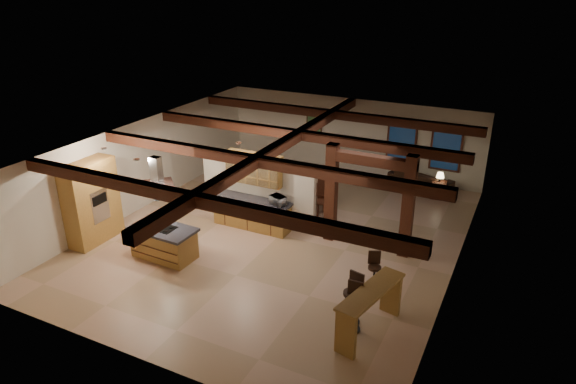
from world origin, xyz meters
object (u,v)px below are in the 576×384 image
object	(u,v)px
dining_table	(303,196)
sofa	(421,180)
bar_counter	(370,304)
kitchen_island	(164,242)

from	to	relation	value
dining_table	sofa	xyz separation A→B (m)	(3.21, 3.21, 0.02)
dining_table	bar_counter	world-z (taller)	bar_counter
dining_table	sofa	world-z (taller)	sofa
sofa	bar_counter	bearing A→B (deg)	110.90
kitchen_island	sofa	bearing A→B (deg)	57.20
sofa	bar_counter	distance (m)	8.70
dining_table	sofa	bearing A→B (deg)	34.39
kitchen_island	bar_counter	world-z (taller)	bar_counter
dining_table	bar_counter	xyz separation A→B (m)	(4.08, -5.44, 0.42)
sofa	dining_table	bearing A→B (deg)	60.14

